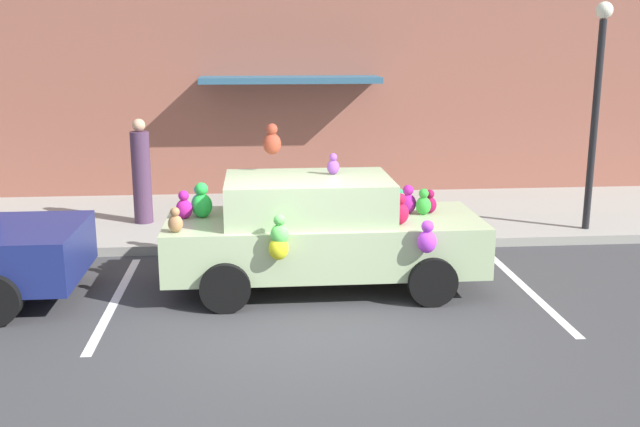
% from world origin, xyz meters
% --- Properties ---
extents(ground_plane, '(60.00, 60.00, 0.00)m').
position_xyz_m(ground_plane, '(0.00, 0.00, 0.00)').
color(ground_plane, '#38383A').
extents(sidewalk, '(24.00, 4.00, 0.15)m').
position_xyz_m(sidewalk, '(0.00, 5.00, 0.07)').
color(sidewalk, gray).
rests_on(sidewalk, ground).
extents(storefront_building, '(24.00, 1.25, 6.40)m').
position_xyz_m(storefront_building, '(0.00, 7.14, 3.19)').
color(storefront_building, brown).
rests_on(storefront_building, ground).
extents(parking_stripe_front, '(0.12, 3.60, 0.01)m').
position_xyz_m(parking_stripe_front, '(3.11, 1.00, 0.00)').
color(parking_stripe_front, silver).
rests_on(parking_stripe_front, ground).
extents(parking_stripe_rear, '(0.12, 3.60, 0.01)m').
position_xyz_m(parking_stripe_rear, '(-2.46, 1.00, 0.00)').
color(parking_stripe_rear, silver).
rests_on(parking_stripe_rear, ground).
extents(plush_covered_car, '(4.26, 2.00, 2.21)m').
position_xyz_m(plush_covered_car, '(0.27, 1.29, 0.80)').
color(plush_covered_car, '#A5BB8C').
rests_on(plush_covered_car, ground).
extents(teddy_bear_on_sidewalk, '(0.34, 0.28, 0.65)m').
position_xyz_m(teddy_bear_on_sidewalk, '(-0.37, 3.59, 0.45)').
color(teddy_bear_on_sidewalk, beige).
rests_on(teddy_bear_on_sidewalk, sidewalk).
extents(street_lamp_post, '(0.28, 0.28, 3.79)m').
position_xyz_m(street_lamp_post, '(5.10, 3.50, 2.48)').
color(street_lamp_post, black).
rests_on(street_lamp_post, sidewalk).
extents(pedestrian_near_shopfront, '(0.33, 0.33, 1.85)m').
position_xyz_m(pedestrian_near_shopfront, '(-2.59, 4.61, 1.02)').
color(pedestrian_near_shopfront, '#49304B').
rests_on(pedestrian_near_shopfront, sidewalk).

